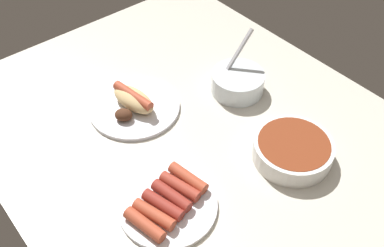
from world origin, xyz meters
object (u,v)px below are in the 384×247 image
at_px(bowl_chili, 293,149).
at_px(plate_sausages, 168,203).
at_px(bowl_coleslaw, 238,81).
at_px(plate_hotdog_assembled, 134,104).

height_order(bowl_chili, plate_sausages, bowl_chili).
height_order(plate_sausages, bowl_coleslaw, bowl_coleslaw).
height_order(bowl_chili, bowl_coleslaw, bowl_coleslaw).
bearing_deg(bowl_chili, plate_hotdog_assembled, 27.14).
relative_size(bowl_chili, plate_sausages, 0.86).
distance_m(plate_hotdog_assembled, plate_sausages, 0.31).
height_order(plate_hotdog_assembled, bowl_coleslaw, bowl_coleslaw).
height_order(plate_hotdog_assembled, plate_sausages, plate_hotdog_assembled).
bearing_deg(bowl_coleslaw, bowl_chili, 165.06).
bearing_deg(plate_hotdog_assembled, plate_sausages, 158.50).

